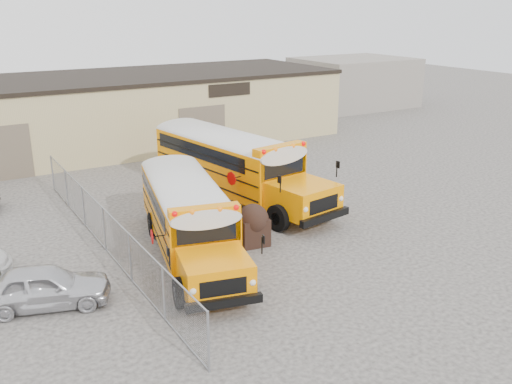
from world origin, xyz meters
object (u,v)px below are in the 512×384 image
school_bus_right (161,136)px  tarp_bundle (253,224)px  school_bus_left (164,170)px  car_silver (44,287)px

school_bus_right → tarp_bundle: size_ratio=6.88×
school_bus_right → tarp_bundle: 12.37m
school_bus_left → car_silver: 10.18m
school_bus_left → school_bus_right: bearing=69.6°
school_bus_right → tarp_bundle: school_bus_right is taller
car_silver → tarp_bundle: bearing=-66.1°
school_bus_left → car_silver: size_ratio=2.50×
school_bus_left → school_bus_right: size_ratio=0.87×
school_bus_left → school_bus_right: 6.25m
school_bus_right → tarp_bundle: (-1.08, -12.27, -1.05)m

